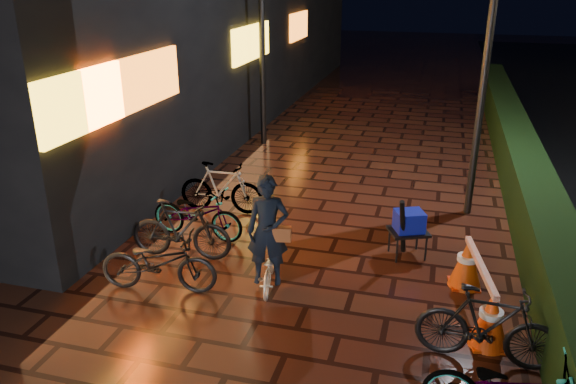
% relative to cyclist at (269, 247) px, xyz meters
% --- Properties ---
extents(ground, '(80.00, 80.00, 0.00)m').
position_rel_cyclist_xyz_m(ground, '(0.66, -1.48, -0.65)').
color(ground, '#381911').
rests_on(ground, ground).
extents(hedge, '(0.70, 20.00, 1.00)m').
position_rel_cyclist_xyz_m(hedge, '(3.96, 6.52, -0.15)').
color(hedge, black).
rests_on(hedge, ground).
extents(lamp_post_hedge, '(0.48, 0.20, 5.03)m').
position_rel_cyclist_xyz_m(lamp_post_hedge, '(2.89, 3.66, 2.12)').
color(lamp_post_hedge, black).
rests_on(lamp_post_hedge, ground).
extents(lamp_post_sf, '(0.55, 0.22, 5.71)m').
position_rel_cyclist_xyz_m(lamp_post_sf, '(-2.35, 7.07, 2.49)').
color(lamp_post_sf, black).
rests_on(lamp_post_sf, ground).
extents(cyclist, '(0.68, 1.28, 1.75)m').
position_rel_cyclist_xyz_m(cyclist, '(0.00, 0.00, 0.00)').
color(cyclist, white).
rests_on(cyclist, ground).
extents(traffic_barrier, '(0.74, 1.89, 0.77)m').
position_rel_cyclist_xyz_m(traffic_barrier, '(2.92, 0.10, -0.27)').
color(traffic_barrier, '#FE470D').
rests_on(traffic_barrier, ground).
extents(cart_assembly, '(0.75, 0.81, 1.13)m').
position_rel_cyclist_xyz_m(cart_assembly, '(1.88, 1.50, -0.07)').
color(cart_assembly, black).
rests_on(cart_assembly, ground).
extents(parked_bikes_storefront, '(1.95, 3.62, 1.00)m').
position_rel_cyclist_xyz_m(parked_bikes_storefront, '(-1.63, 0.87, -0.18)').
color(parked_bikes_storefront, black).
rests_on(parked_bikes_storefront, ground).
extents(parked_bikes_hedge, '(1.88, 2.28, 1.00)m').
position_rel_cyclist_xyz_m(parked_bikes_hedge, '(3.06, -1.89, -0.17)').
color(parked_bikes_hedge, black).
rests_on(parked_bikes_hedge, ground).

